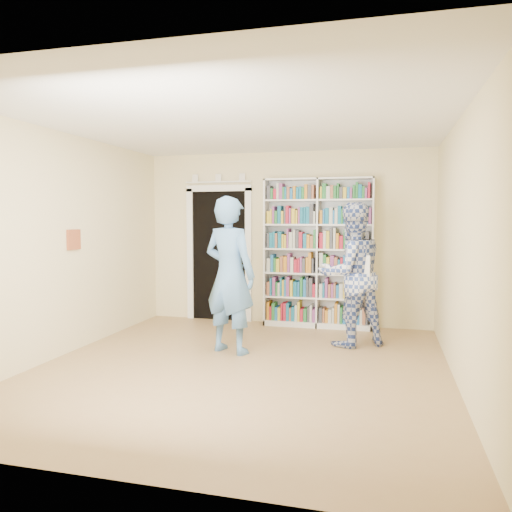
{
  "coord_description": "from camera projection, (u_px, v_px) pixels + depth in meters",
  "views": [
    {
      "loc": [
        1.53,
        -5.23,
        1.66
      ],
      "look_at": [
        -0.07,
        0.9,
        1.18
      ],
      "focal_mm": 35.0,
      "sensor_mm": 36.0,
      "label": 1
    }
  ],
  "objects": [
    {
      "name": "wall_art",
      "position": [
        74.0,
        240.0,
        6.2
      ],
      "size": [
        0.03,
        0.25,
        0.25
      ],
      "primitive_type": "cube",
      "color": "brown",
      "rests_on": "wall_left"
    },
    {
      "name": "wall_left",
      "position": [
        62.0,
        244.0,
        6.02
      ],
      "size": [
        0.0,
        5.0,
        5.0
      ],
      "primitive_type": "plane",
      "rotation": [
        1.57,
        0.0,
        1.57
      ],
      "color": "beige",
      "rests_on": "floor"
    },
    {
      "name": "paper_sheet",
      "position": [
        361.0,
        267.0,
        6.25
      ],
      "size": [
        0.22,
        0.06,
        0.31
      ],
      "primitive_type": "cube",
      "rotation": [
        0.0,
        0.0,
        -0.25
      ],
      "color": "white",
      "rests_on": "man_plaid"
    },
    {
      "name": "man_plaid",
      "position": [
        351.0,
        274.0,
        6.49
      ],
      "size": [
        1.15,
        1.08,
        1.87
      ],
      "primitive_type": "imported",
      "rotation": [
        0.0,
        0.0,
        3.7
      ],
      "color": "#2E438C",
      "rests_on": "floor"
    },
    {
      "name": "wall_right",
      "position": [
        461.0,
        250.0,
        4.89
      ],
      "size": [
        0.0,
        5.0,
        5.0
      ],
      "primitive_type": "plane",
      "rotation": [
        1.57,
        0.0,
        -1.57
      ],
      "color": "beige",
      "rests_on": "floor"
    },
    {
      "name": "wall_back",
      "position": [
        286.0,
        238.0,
        7.87
      ],
      "size": [
        4.5,
        0.0,
        4.5
      ],
      "primitive_type": "plane",
      "rotation": [
        1.57,
        0.0,
        0.0
      ],
      "color": "beige",
      "rests_on": "floor"
    },
    {
      "name": "doorway",
      "position": [
        219.0,
        248.0,
        8.13
      ],
      "size": [
        1.1,
        0.08,
        2.43
      ],
      "color": "black",
      "rests_on": "floor"
    },
    {
      "name": "man_blue",
      "position": [
        230.0,
        275.0,
        6.14
      ],
      "size": [
        0.82,
        0.66,
        1.93
      ],
      "primitive_type": "imported",
      "rotation": [
        0.0,
        0.0,
        2.82
      ],
      "color": "#4F7EB0",
      "rests_on": "floor"
    },
    {
      "name": "bookshelf",
      "position": [
        318.0,
        252.0,
        7.6
      ],
      "size": [
        1.65,
        0.31,
        2.27
      ],
      "rotation": [
        0.0,
        0.0,
        -0.37
      ],
      "color": "white",
      "rests_on": "floor"
    },
    {
      "name": "ceiling",
      "position": [
        241.0,
        122.0,
        5.35
      ],
      "size": [
        5.0,
        5.0,
        0.0
      ],
      "primitive_type": "plane",
      "rotation": [
        3.14,
        0.0,
        0.0
      ],
      "color": "white",
      "rests_on": "wall_back"
    },
    {
      "name": "floor",
      "position": [
        241.0,
        368.0,
        5.55
      ],
      "size": [
        5.0,
        5.0,
        0.0
      ],
      "primitive_type": "plane",
      "color": "#9E784C",
      "rests_on": "ground"
    }
  ]
}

